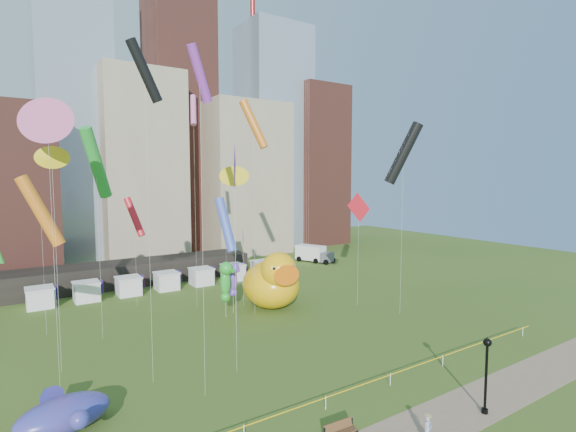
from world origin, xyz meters
TOP-DOWN VIEW (x-y plane):
  - ground at (0.00, 0.00)m, footprint 160.00×160.00m
  - skyline at (2.25, 61.06)m, footprint 101.00×23.00m
  - crane_right at (30.89, 64.00)m, footprint 23.00×1.00m
  - pavilion at (-4.00, 42.00)m, footprint 38.00×6.00m
  - vendor_tents at (1.02, 36.00)m, footprint 33.24×2.80m
  - caution_tape at (0.00, 0.00)m, footprint 50.00×0.06m
  - big_duck at (8.59, 20.79)m, footprint 7.76×9.53m
  - small_duck at (13.56, 27.59)m, footprint 3.94×4.28m
  - seahorse_green at (2.71, 20.87)m, footprint 1.78×2.06m
  - seahorse_purple at (4.02, 21.68)m, footprint 1.41×1.70m
  - whale_inflatable at (-14.65, 6.79)m, footprint 5.90×7.01m
  - park_bench at (-1.40, -3.10)m, footprint 2.08×0.77m
  - lamppost at (8.27, -6.00)m, footprint 0.53×0.53m
  - box_truck at (29.48, 40.92)m, footprint 4.87×7.25m
  - woman at (2.69, -6.00)m, footprint 0.57×0.39m
  - kite_0 at (-4.37, 30.33)m, footprint 2.23×2.68m
  - kite_1 at (-14.24, 12.64)m, footprint 2.40×2.47m
  - kite_2 at (19.37, 11.20)m, footprint 3.75×3.52m
  - kite_4 at (2.69, 18.47)m, footprint 1.81×1.38m
  - kite_5 at (6.20, 23.46)m, footprint 0.93×1.91m
  - kite_6 at (-14.12, 25.44)m, footprint 4.26×2.34m
  - kite_7 at (-2.38, 8.14)m, footprint 1.61×2.88m
  - kite_8 at (17.75, 16.37)m, footprint 3.48×0.09m
  - kite_9 at (1.48, 26.25)m, footprint 1.38×2.27m
  - kite_10 at (-8.34, 10.04)m, footprint 2.59×1.00m
  - kite_11 at (-9.79, 21.38)m, footprint 3.41×3.58m
  - kite_12 at (-13.82, 15.63)m, footprint 1.64×0.83m
  - kite_13 at (7.56, 31.06)m, footprint 1.72×4.43m
  - kite_14 at (5.75, 19.90)m, footprint 3.00×2.68m
  - kite_15 at (-5.88, 6.06)m, footprint 2.18×1.56m

SIDE VIEW (x-z plane):
  - ground at x=0.00m, z-range 0.00..0.00m
  - park_bench at x=-1.40m, z-range 0.05..1.09m
  - caution_tape at x=0.00m, z-range 0.23..1.13m
  - woman at x=2.69m, z-range 0.02..1.53m
  - whale_inflatable at x=-14.65m, z-range -0.10..2.30m
  - vendor_tents at x=1.02m, z-range -0.09..2.31m
  - small_duck at x=13.56m, z-range -0.12..2.86m
  - box_truck at x=29.48m, z-range 0.04..2.94m
  - pavilion at x=-4.00m, z-range 0.00..3.20m
  - lamppost at x=8.27m, z-range 0.57..5.65m
  - big_duck at x=8.59m, z-range -0.28..6.64m
  - seahorse_purple at x=4.02m, z-range 1.29..7.02m
  - seahorse_green at x=2.71m, z-range 1.24..7.35m
  - kite_5 at x=6.20m, z-range 3.46..12.73m
  - kite_13 at x=7.56m, z-range 2.62..15.20m
  - kite_0 at x=-4.37m, z-range 4.14..17.08m
  - kite_8 at x=17.75m, z-range 4.88..18.31m
  - kite_6 at x=-14.12m, z-range 4.25..19.72m
  - kite_4 at x=2.69m, z-range 7.11..23.43m
  - kite_7 at x=-2.38m, z-range 6.97..24.59m
  - kite_11 at x=-9.79m, z-range 6.60..26.33m
  - kite_12 at x=-13.82m, z-range 7.84..25.32m
  - kite_2 at x=19.37m, z-range 7.18..28.34m
  - kite_1 at x=-14.24m, z-range 8.71..29.22m
  - kite_14 at x=5.75m, z-range 9.08..32.60m
  - skyline at x=2.25m, z-range -12.56..55.44m
  - kite_15 at x=-5.88m, z-range 10.00..33.73m
  - kite_10 at x=-8.34m, z-range 10.16..34.85m
  - kite_9 at x=1.48m, z-range 10.42..35.07m
  - crane_right at x=30.89m, z-range 8.90..84.90m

